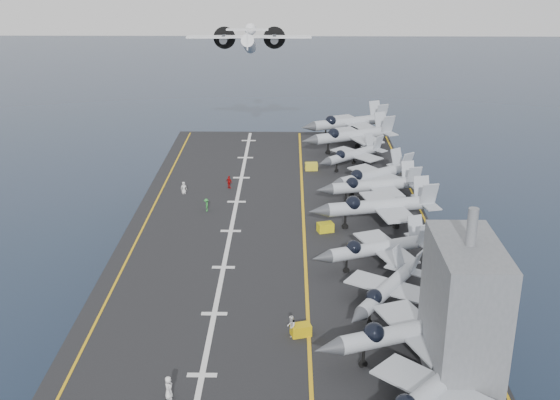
{
  "coord_description": "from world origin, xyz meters",
  "views": [
    {
      "loc": [
        1.14,
        -78.94,
        44.71
      ],
      "look_at": [
        0.0,
        4.0,
        13.0
      ],
      "focal_mm": 45.0,
      "sensor_mm": 36.0,
      "label": 1
    }
  ],
  "objects_px": {
    "island_superstructure": "(465,297)",
    "transport_plane": "(249,44)",
    "fighter_jet_0": "(430,391)",
    "tow_cart_a": "(301,330)"
  },
  "relations": [
    {
      "from": "fighter_jet_0",
      "to": "tow_cart_a",
      "type": "relative_size",
      "value": 8.62
    },
    {
      "from": "island_superstructure",
      "to": "transport_plane",
      "type": "bearing_deg",
      "value": 104.42
    },
    {
      "from": "tow_cart_a",
      "to": "fighter_jet_0",
      "type": "bearing_deg",
      "value": -51.24
    },
    {
      "from": "fighter_jet_0",
      "to": "transport_plane",
      "type": "relative_size",
      "value": 0.75
    },
    {
      "from": "tow_cart_a",
      "to": "transport_plane",
      "type": "relative_size",
      "value": 0.09
    },
    {
      "from": "fighter_jet_0",
      "to": "tow_cart_a",
      "type": "bearing_deg",
      "value": 128.76
    },
    {
      "from": "island_superstructure",
      "to": "transport_plane",
      "type": "xyz_separation_m",
      "value": [
        -21.47,
        83.49,
        7.3
      ]
    },
    {
      "from": "fighter_jet_0",
      "to": "island_superstructure",
      "type": "bearing_deg",
      "value": 57.96
    },
    {
      "from": "fighter_jet_0",
      "to": "transport_plane",
      "type": "distance_m",
      "value": 91.48
    },
    {
      "from": "fighter_jet_0",
      "to": "tow_cart_a",
      "type": "height_order",
      "value": "fighter_jet_0"
    }
  ]
}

